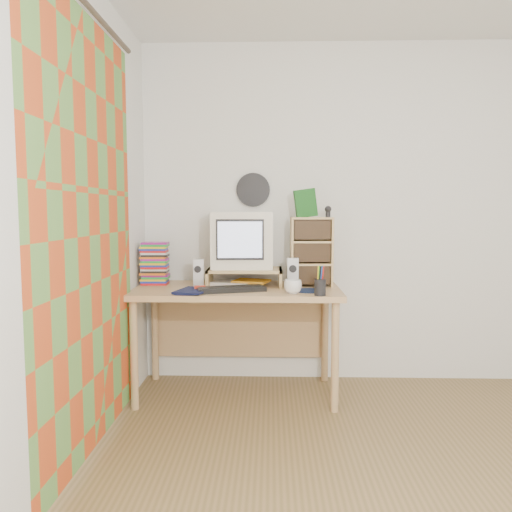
# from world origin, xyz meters

# --- Properties ---
(back_wall) EXTENTS (3.50, 0.00, 3.50)m
(back_wall) POSITION_xyz_m (0.00, 1.75, 1.25)
(back_wall) COLOR white
(back_wall) RESTS_ON floor
(left_wall) EXTENTS (0.00, 3.50, 3.50)m
(left_wall) POSITION_xyz_m (-1.75, 0.00, 1.25)
(left_wall) COLOR white
(left_wall) RESTS_ON floor
(curtain) EXTENTS (0.00, 2.20, 2.20)m
(curtain) POSITION_xyz_m (-1.71, 0.48, 1.15)
(curtain) COLOR #CC491C
(curtain) RESTS_ON left_wall
(wall_disc) EXTENTS (0.25, 0.02, 0.25)m
(wall_disc) POSITION_xyz_m (-0.93, 1.73, 1.43)
(wall_disc) COLOR black
(wall_disc) RESTS_ON back_wall
(desk) EXTENTS (1.40, 0.70, 0.75)m
(desk) POSITION_xyz_m (-1.03, 1.44, 0.62)
(desk) COLOR tan
(desk) RESTS_ON floor
(monitor_riser) EXTENTS (0.52, 0.30, 0.12)m
(monitor_riser) POSITION_xyz_m (-0.98, 1.48, 0.84)
(monitor_riser) COLOR tan
(monitor_riser) RESTS_ON desk
(crt_monitor) EXTENTS (0.45, 0.45, 0.40)m
(crt_monitor) POSITION_xyz_m (-1.01, 1.53, 1.07)
(crt_monitor) COLOR silver
(crt_monitor) RESTS_ON monitor_riser
(speaker_left) EXTENTS (0.08, 0.08, 0.19)m
(speaker_left) POSITION_xyz_m (-1.30, 1.43, 0.85)
(speaker_left) COLOR silver
(speaker_left) RESTS_ON desk
(speaker_right) EXTENTS (0.08, 0.08, 0.20)m
(speaker_right) POSITION_xyz_m (-0.65, 1.41, 0.85)
(speaker_right) COLOR silver
(speaker_right) RESTS_ON desk
(keyboard) EXTENTS (0.47, 0.27, 0.03)m
(keyboard) POSITION_xyz_m (-1.05, 1.22, 0.76)
(keyboard) COLOR black
(keyboard) RESTS_ON desk
(dvd_stack) EXTENTS (0.19, 0.14, 0.26)m
(dvd_stack) POSITION_xyz_m (-1.62, 1.52, 0.88)
(dvd_stack) COLOR brown
(dvd_stack) RESTS_ON desk
(cd_rack) EXTENTS (0.29, 0.16, 0.48)m
(cd_rack) POSITION_xyz_m (-0.51, 1.48, 0.99)
(cd_rack) COLOR tan
(cd_rack) RESTS_ON desk
(mug) EXTENTS (0.13, 0.13, 0.09)m
(mug) POSITION_xyz_m (-0.66, 1.14, 0.79)
(mug) COLOR white
(mug) RESTS_ON desk
(diary) EXTENTS (0.26, 0.22, 0.05)m
(diary) POSITION_xyz_m (-1.39, 1.18, 0.77)
(diary) COLOR #0F153A
(diary) RESTS_ON desk
(mousepad) EXTENTS (0.22, 0.22, 0.00)m
(mousepad) POSITION_xyz_m (-0.54, 1.25, 0.75)
(mousepad) COLOR #0F1B35
(mousepad) RESTS_ON desk
(pen_cup) EXTENTS (0.09, 0.09, 0.14)m
(pen_cup) POSITION_xyz_m (-0.49, 1.07, 0.82)
(pen_cup) COLOR black
(pen_cup) RESTS_ON desk
(papers) EXTENTS (0.32, 0.27, 0.04)m
(papers) POSITION_xyz_m (-1.01, 1.47, 0.77)
(papers) COLOR silver
(papers) RESTS_ON desk
(red_box) EXTENTS (0.08, 0.05, 0.04)m
(red_box) POSITION_xyz_m (-1.26, 1.22, 0.77)
(red_box) COLOR red
(red_box) RESTS_ON desk
(game_box) EXTENTS (0.15, 0.07, 0.19)m
(game_box) POSITION_xyz_m (-0.56, 1.46, 1.33)
(game_box) COLOR #18571C
(game_box) RESTS_ON cd_rack
(webcam) EXTENTS (0.05, 0.05, 0.08)m
(webcam) POSITION_xyz_m (-0.40, 1.45, 1.27)
(webcam) COLOR black
(webcam) RESTS_ON cd_rack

